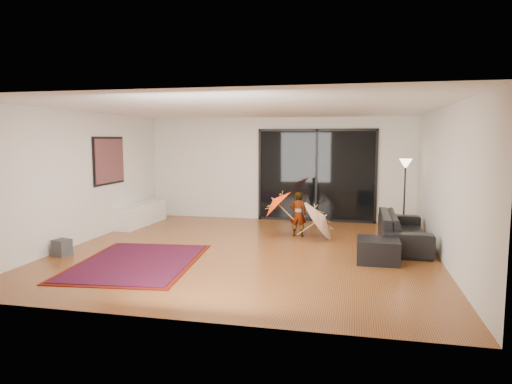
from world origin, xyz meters
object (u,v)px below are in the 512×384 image
(media_console, at_px, (141,214))
(ottoman, at_px, (378,250))
(sofa, at_px, (403,230))
(child, at_px, (298,214))

(media_console, relative_size, ottoman, 2.62)
(media_console, height_order, sofa, sofa)
(sofa, height_order, child, child)
(media_console, distance_m, sofa, 6.28)
(ottoman, height_order, child, child)
(media_console, height_order, ottoman, media_console)
(ottoman, xyz_separation_m, child, (-1.63, 1.81, 0.29))
(child, bearing_deg, media_console, -8.05)
(ottoman, bearing_deg, sofa, 67.69)
(media_console, bearing_deg, child, -4.57)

